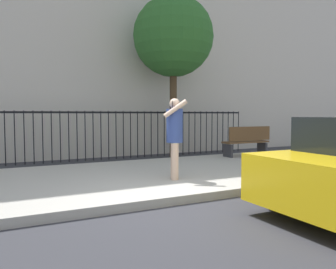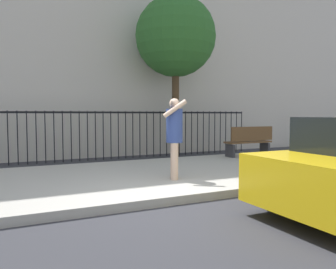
{
  "view_description": "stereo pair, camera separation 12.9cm",
  "coord_description": "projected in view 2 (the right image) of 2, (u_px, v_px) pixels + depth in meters",
  "views": [
    {
      "loc": [
        -2.54,
        -4.71,
        1.5
      ],
      "look_at": [
        0.67,
        1.63,
        1.06
      ],
      "focal_mm": 35.55,
      "sensor_mm": 36.0,
      "label": 1
    },
    {
      "loc": [
        -2.43,
        -4.77,
        1.5
      ],
      "look_at": [
        0.67,
        1.63,
        1.06
      ],
      "focal_mm": 35.55,
      "sensor_mm": 36.0,
      "label": 2
    }
  ],
  "objects": [
    {
      "name": "street_bench",
      "position": [
        250.0,
        141.0,
        10.59
      ],
      "size": [
        1.6,
        0.45,
        0.95
      ],
      "color": "brown",
      "rests_on": "sidewalk"
    },
    {
      "name": "iron_fence",
      "position": [
        91.0,
        129.0,
        10.67
      ],
      "size": [
        12.03,
        0.04,
        1.6
      ],
      "color": "black",
      "rests_on": "ground"
    },
    {
      "name": "street_tree_near",
      "position": [
        176.0,
        37.0,
        11.08
      ],
      "size": [
        2.68,
        2.68,
        5.43
      ],
      "color": "#4C3823",
      "rests_on": "ground"
    },
    {
      "name": "sidewalk",
      "position": [
        130.0,
        178.0,
        7.4
      ],
      "size": [
        28.0,
        4.4,
        0.15
      ],
      "primitive_type": "cube",
      "color": "#B2ADA3",
      "rests_on": "ground"
    },
    {
      "name": "pedestrian_on_phone",
      "position": [
        174.0,
        132.0,
        6.87
      ],
      "size": [
        0.55,
        0.72,
        1.67
      ],
      "color": "beige",
      "rests_on": "sidewalk"
    },
    {
      "name": "building_facade",
      "position": [
        74.0,
        1.0,
        12.71
      ],
      "size": [
        28.0,
        4.0,
        11.64
      ],
      "primitive_type": "cube",
      "color": "beige",
      "rests_on": "ground"
    },
    {
      "name": "ground_plane",
      "position": [
        175.0,
        206.0,
        5.43
      ],
      "size": [
        60.0,
        60.0,
        0.0
      ],
      "primitive_type": "plane",
      "color": "#333338"
    }
  ]
}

